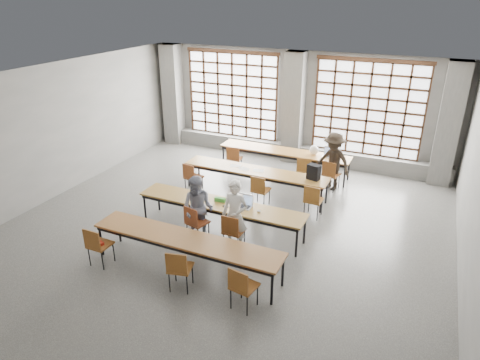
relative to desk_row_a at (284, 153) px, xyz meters
name	(u,v)px	position (x,y,z in m)	size (l,w,h in m)	color
floor	(220,234)	(-0.14, -4.03, -0.66)	(11.00, 11.00, 0.00)	#494947
ceiling	(217,82)	(-0.14, -4.03, 2.84)	(11.00, 11.00, 0.00)	silver
wall_back	(296,106)	(-0.14, 1.47, 1.09)	(10.00, 10.00, 0.00)	slate
wall_left	(48,134)	(-5.14, -4.03, 1.09)	(11.00, 11.00, 0.00)	slate
wall_right	(479,208)	(4.86, -4.03, 1.09)	(11.00, 11.00, 0.00)	slate
column_left	(173,95)	(-4.64, 1.19, 1.09)	(0.60, 0.55, 3.50)	#5A5A58
column_mid	(294,108)	(-0.14, 1.19, 1.09)	(0.60, 0.55, 3.50)	#5A5A58
column_right	(449,125)	(4.36, 1.19, 1.09)	(0.60, 0.55, 3.50)	#5A5A58
window_left	(232,95)	(-2.39, 1.40, 1.24)	(3.32, 0.12, 3.00)	white
window_right	(368,109)	(2.11, 1.40, 1.24)	(3.32, 0.12, 3.00)	white
sill_ledge	(292,152)	(-0.14, 1.27, -0.41)	(9.80, 0.35, 0.50)	#5A5A58
desk_row_a	(284,153)	(0.00, 0.00, 0.00)	(4.00, 0.70, 0.73)	brown
desk_row_b	(255,172)	(-0.22, -1.77, 0.00)	(4.00, 0.70, 0.73)	brown
desk_row_c	(221,206)	(-0.18, -3.91, 0.00)	(4.00, 0.70, 0.73)	brown
desk_row_d	(186,241)	(-0.12, -5.53, 0.00)	(4.00, 0.70, 0.73)	brown
chair_back_left	(234,157)	(-1.39, -0.63, -0.13)	(0.48, 0.48, 0.88)	brown
chair_back_mid	(304,168)	(0.82, -0.63, -0.13)	(0.50, 0.50, 0.88)	brown
chair_back_right	(330,172)	(1.58, -0.63, -0.13)	(0.50, 0.51, 0.88)	brown
chair_mid_left	(192,175)	(-1.84, -2.40, -0.13)	(0.49, 0.50, 0.88)	brown
chair_mid_centre	(260,188)	(0.17, -2.40, -0.13)	(0.44, 0.45, 0.88)	brown
chair_mid_right	(313,198)	(1.57, -2.40, -0.13)	(0.44, 0.45, 0.88)	brown
chair_front_left	(195,220)	(-0.50, -4.54, -0.13)	(0.51, 0.51, 0.88)	maroon
chair_front_right	(232,229)	(0.42, -4.54, -0.13)	(0.43, 0.44, 0.88)	brown
chair_near_left	(97,243)	(-1.82, -6.16, -0.13)	(0.42, 0.43, 0.88)	brown
chair_near_mid	(179,266)	(0.10, -6.16, -0.13)	(0.51, 0.51, 0.88)	brown
chair_near_right	(242,284)	(1.37, -6.16, -0.13)	(0.48, 0.48, 0.88)	brown
student_male	(235,215)	(0.42, -4.41, 0.13)	(0.58, 0.38, 1.60)	silver
student_female	(198,209)	(-0.48, -4.41, 0.09)	(0.74, 0.57, 1.52)	#171F46
student_back	(333,161)	(1.60, -0.50, 0.16)	(1.07, 0.61, 1.65)	black
laptop_front	(244,203)	(0.37, -3.80, 0.13)	(0.37, 0.31, 0.26)	silver
laptop_back	(329,154)	(1.35, 0.11, 0.13)	(0.36, 0.31, 0.26)	#B7B7BC
mouse	(259,211)	(0.77, -3.93, 0.08)	(0.10, 0.06, 0.04)	silver
green_box	(220,200)	(-0.23, -3.83, 0.11)	(0.25, 0.09, 0.09)	#388A2D
phone	(226,206)	(0.00, -4.01, 0.07)	(0.13, 0.06, 0.01)	black
paper_sheet_a	(236,166)	(-0.82, -1.72, 0.07)	(0.30, 0.21, 0.00)	silver
paper_sheet_b	(244,169)	(-0.52, -1.82, 0.07)	(0.30, 0.21, 0.00)	silver
paper_sheet_c	(258,171)	(-0.12, -1.77, 0.07)	(0.30, 0.21, 0.00)	silver
backpack	(314,172)	(1.38, -1.72, 0.27)	(0.32, 0.20, 0.40)	black
plastic_bag	(314,150)	(0.90, 0.05, 0.21)	(0.26, 0.21, 0.29)	white
red_pouch	(100,243)	(-1.82, -6.08, -0.16)	(0.20, 0.08, 0.06)	#AA2314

